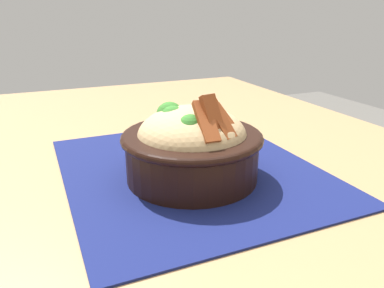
# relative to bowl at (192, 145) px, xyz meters

# --- Properties ---
(table) EXTENTS (1.36, 0.94, 0.72)m
(table) POSITION_rel_bowl_xyz_m (0.04, 0.01, -0.11)
(table) COLOR #99754C
(table) RESTS_ON ground_plane
(placemat) EXTENTS (0.41, 0.36, 0.00)m
(placemat) POSITION_rel_bowl_xyz_m (0.03, -0.01, -0.05)
(placemat) COLOR #11194C
(placemat) RESTS_ON table
(bowl) EXTENTS (0.20, 0.20, 0.13)m
(bowl) POSITION_rel_bowl_xyz_m (0.00, 0.00, 0.00)
(bowl) COLOR black
(bowl) RESTS_ON placemat
(fork) EXTENTS (0.02, 0.14, 0.00)m
(fork) POSITION_rel_bowl_xyz_m (0.12, 0.00, -0.05)
(fork) COLOR #B6B6B6
(fork) RESTS_ON placemat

